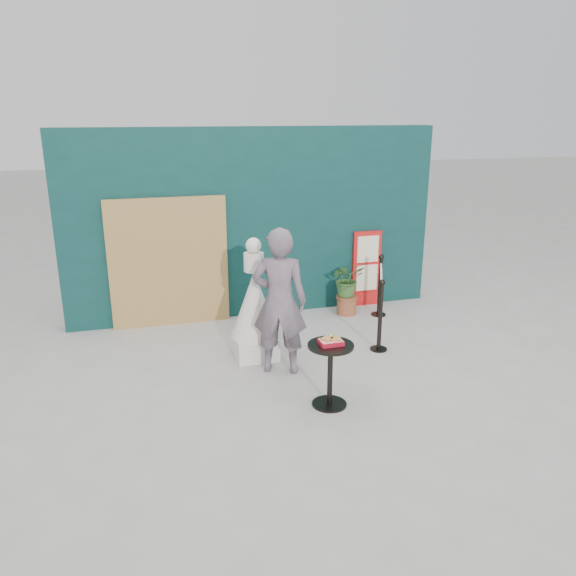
{
  "coord_description": "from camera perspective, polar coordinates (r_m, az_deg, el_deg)",
  "views": [
    {
      "loc": [
        -1.94,
        -5.55,
        3.22
      ],
      "look_at": [
        0.0,
        1.2,
        1.0
      ],
      "focal_mm": 35.0,
      "sensor_mm": 36.0,
      "label": 1
    }
  ],
  "objects": [
    {
      "name": "bamboo_fence",
      "position": [
        8.79,
        -12.0,
        2.52
      ],
      "size": [
        1.8,
        0.08,
        2.0
      ],
      "primitive_type": "cube",
      "color": "tan",
      "rests_on": "ground"
    },
    {
      "name": "woman",
      "position": [
        7.01,
        -0.86,
        -1.38
      ],
      "size": [
        0.81,
        0.68,
        1.89
      ],
      "primitive_type": "imported",
      "rotation": [
        0.0,
        0.0,
        2.75
      ],
      "color": "slate",
      "rests_on": "ground"
    },
    {
      "name": "planter",
      "position": [
        9.24,
        6.04,
        0.46
      ],
      "size": [
        0.53,
        0.46,
        0.9
      ],
      "color": "brown",
      "rests_on": "ground"
    },
    {
      "name": "statue",
      "position": [
        7.53,
        -3.41,
        -2.21
      ],
      "size": [
        0.65,
        0.65,
        1.66
      ],
      "color": "white",
      "rests_on": "ground"
    },
    {
      "name": "back_wall",
      "position": [
        9.08,
        -3.43,
        6.58
      ],
      "size": [
        6.0,
        0.3,
        3.0
      ],
      "primitive_type": "cube",
      "color": "#0A302C",
      "rests_on": "ground"
    },
    {
      "name": "ground",
      "position": [
        6.7,
        2.89,
        -11.18
      ],
      "size": [
        60.0,
        60.0,
        0.0
      ],
      "primitive_type": "plane",
      "color": "#ADAAA5",
      "rests_on": "ground"
    },
    {
      "name": "stanchion_barrier",
      "position": [
        8.57,
        9.33,
        -1.26
      ],
      "size": [
        0.84,
        1.54,
        1.03
      ],
      "color": "black",
      "rests_on": "ground"
    },
    {
      "name": "food_basket",
      "position": [
        6.25,
        4.38,
        -5.41
      ],
      "size": [
        0.26,
        0.19,
        0.11
      ],
      "color": "#AA1223",
      "rests_on": "cafe_table"
    },
    {
      "name": "cafe_table",
      "position": [
        6.37,
        4.31,
        -7.82
      ],
      "size": [
        0.52,
        0.52,
        0.75
      ],
      "color": "black",
      "rests_on": "ground"
    },
    {
      "name": "menu_board",
      "position": [
        9.68,
        7.96,
        1.96
      ],
      "size": [
        0.5,
        0.07,
        1.3
      ],
      "color": "red",
      "rests_on": "ground"
    }
  ]
}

